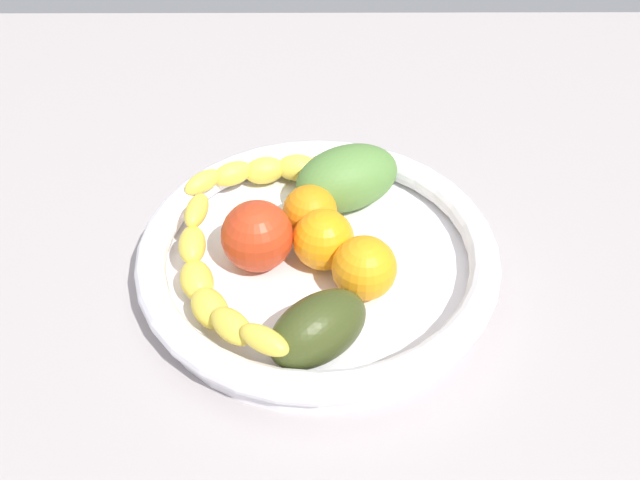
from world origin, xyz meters
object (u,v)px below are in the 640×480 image
object	(u,v)px
mango_green	(349,178)
tomato_red	(259,237)
fruit_bowl	(320,256)
orange_mid_right	(326,242)
orange_front	(366,268)
banana_draped_left	(284,171)
banana_draped_right	(213,285)
orange_mid_left	(312,212)
avocado_dark	(324,329)

from	to	relation	value
mango_green	tomato_red	size ratio (longest dim) A/B	1.63
fruit_bowl	tomato_red	xyz separation A→B (cm)	(0.11, -5.90, 2.80)
tomato_red	orange_mid_right	bearing A→B (deg)	88.00
fruit_bowl	tomato_red	distance (cm)	6.53
fruit_bowl	orange_front	xyz separation A→B (cm)	(3.97, 4.34, 2.34)
banana_draped_left	mango_green	distance (cm)	7.69
orange_mid_right	mango_green	xyz separation A→B (cm)	(-9.57, 2.60, 0.42)
tomato_red	orange_front	bearing A→B (deg)	69.31
orange_front	orange_mid_right	world-z (taller)	same
banana_draped_right	orange_mid_left	size ratio (longest dim) A/B	3.74
banana_draped_left	mango_green	world-z (taller)	mango_green
orange_mid_left	avocado_dark	distance (cm)	15.58
banana_draped_left	avocado_dark	world-z (taller)	avocado_dark
orange_mid_left	avocado_dark	bearing A→B (deg)	3.98
orange_front	tomato_red	xyz separation A→B (cm)	(-3.87, -10.24, 0.46)
banana_draped_left	orange_mid_right	bearing A→B (deg)	20.30
orange_front	avocado_dark	xyz separation A→B (cm)	(7.16, -4.06, -0.25)
fruit_bowl	banana_draped_left	xyz separation A→B (cm)	(-11.93, -3.98, 1.69)
orange_mid_right	fruit_bowl	bearing A→B (deg)	-121.20
banana_draped_right	mango_green	bearing A→B (deg)	139.76
fruit_bowl	orange_mid_right	bearing A→B (deg)	58.80
orange_front	mango_green	world-z (taller)	mango_green
banana_draped_right	tomato_red	distance (cm)	7.11
orange_front	tomato_red	size ratio (longest dim) A/B	0.87
banana_draped_left	mango_green	xyz separation A→B (cm)	(2.70, 7.13, 1.02)
orange_mid_right	avocado_dark	world-z (taller)	same
orange_mid_left	mango_green	distance (cm)	6.27
fruit_bowl	tomato_red	size ratio (longest dim) A/B	5.04
banana_draped_right	tomato_red	xyz separation A→B (cm)	(-5.94, 3.88, 0.52)
tomato_red	avocado_dark	bearing A→B (deg)	29.27
banana_draped_right	orange_front	xyz separation A→B (cm)	(-2.07, 14.11, 0.07)
banana_draped_left	avocado_dark	xyz separation A→B (cm)	(23.06, 4.26, 0.40)
banana_draped_right	orange_mid_right	bearing A→B (deg)	118.93
fruit_bowl	orange_mid_right	distance (cm)	2.38
orange_mid_left	orange_mid_right	distance (cm)	4.94
banana_draped_right	orange_mid_right	xyz separation A→B (cm)	(-5.71, 10.33, 0.02)
avocado_dark	fruit_bowl	bearing A→B (deg)	-178.57
banana_draped_right	orange_mid_right	distance (cm)	11.80
banana_draped_right	orange_mid_left	xyz separation A→B (cm)	(-10.46, 8.97, -0.20)
banana_draped_left	orange_front	bearing A→B (deg)	27.62
orange_front	banana_draped_right	bearing A→B (deg)	-81.65
orange_mid_right	avocado_dark	xyz separation A→B (cm)	(10.80, -0.27, -0.20)
banana_draped_right	orange_mid_left	world-z (taller)	orange_mid_left
fruit_bowl	orange_mid_left	distance (cm)	4.94
banana_draped_left	orange_mid_left	distance (cm)	8.17
orange_mid_right	orange_front	bearing A→B (deg)	46.11
orange_front	mango_green	size ratio (longest dim) A/B	0.53
banana_draped_right	avocado_dark	xyz separation A→B (cm)	(5.09, 10.06, -0.18)
fruit_bowl	orange_mid_left	bearing A→B (deg)	-169.67
fruit_bowl	banana_draped_right	size ratio (longest dim) A/B	1.69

